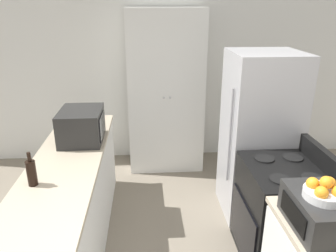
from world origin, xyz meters
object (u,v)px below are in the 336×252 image
Objects in this scene: stove at (281,214)px; refrigerator at (259,137)px; pantry_cabinet at (165,92)px; fruit_bowl at (325,191)px; wine_bottle at (32,172)px; toaster_oven at (317,212)px; microwave at (82,125)px.

refrigerator reaches higher than stove.
fruit_bowl is (0.75, -2.70, 0.09)m from pantry_cabinet.
stove is at bearing -91.58° from refrigerator.
pantry_cabinet is 2.21m from stove.
fruit_bowl is at bearing -99.82° from stove.
toaster_oven is at bearing -18.73° from wine_bottle.
pantry_cabinet is 1.22× the size of refrigerator.
pantry_cabinet is 2.01× the size of stove.
toaster_oven is 0.15m from fruit_bowl.
toaster_oven is (-0.15, -0.75, 0.55)m from stove.
pantry_cabinet is 2.79m from toaster_oven.
refrigerator is (0.02, 0.76, 0.41)m from stove.
microwave reaches higher than toaster_oven.
microwave is 0.87m from wine_bottle.
stove is 1.04m from fruit_bowl.
refrigerator is at bearing 84.27° from fruit_bowl.
refrigerator is at bearing 88.42° from stove.
microwave is 2.20m from toaster_oven.
wine_bottle is 1.12× the size of fruit_bowl.
wine_bottle is at bearing -156.54° from refrigerator.
refrigerator reaches higher than fruit_bowl.
fruit_bowl is at bearing -33.12° from toaster_oven.
wine_bottle is at bearing -176.59° from stove.
fruit_bowl is (-0.15, -1.52, 0.29)m from refrigerator.
fruit_bowl reaches higher than toaster_oven.
stove is 2.08m from wine_bottle.
refrigerator is 7.35× the size of fruit_bowl.
pantry_cabinet is at bearing 127.38° from refrigerator.
stove is at bearing 78.81° from toaster_oven.
refrigerator is at bearing -52.62° from pantry_cabinet.
microwave is 2.11× the size of fruit_bowl.
microwave reaches higher than wine_bottle.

